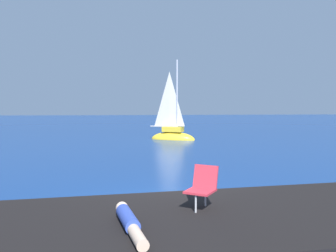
{
  "coord_description": "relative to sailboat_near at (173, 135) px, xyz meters",
  "views": [
    {
      "loc": [
        -0.77,
        -9.83,
        2.9
      ],
      "look_at": [
        1.68,
        14.46,
        1.35
      ],
      "focal_mm": 38.19,
      "sensor_mm": 36.0,
      "label": 1
    }
  ],
  "objects": [
    {
      "name": "shore_ledge",
      "position": [
        -2.0,
        -22.23,
        0.08
      ],
      "size": [
        8.66,
        4.52,
        0.91
      ],
      "primitive_type": "cube",
      "rotation": [
        0.0,
        0.0,
        0.12
      ],
      "color": "black",
      "rests_on": "ground"
    },
    {
      "name": "ground_plane",
      "position": [
        -2.47,
        -18.55,
        -0.38
      ],
      "size": [
        160.0,
        160.0,
        0.0
      ],
      "primitive_type": "plane",
      "color": "navy"
    },
    {
      "name": "boulder_seaward",
      "position": [
        -3.17,
        -20.72,
        -0.38
      ],
      "size": [
        1.5,
        1.33,
        0.92
      ],
      "primitive_type": "cube",
      "rotation": [
        0.11,
        -0.09,
        0.2
      ],
      "color": "black",
      "rests_on": "ground"
    },
    {
      "name": "person_sunbather",
      "position": [
        -3.3,
        -22.79,
        0.65
      ],
      "size": [
        0.52,
        1.75,
        0.25
      ],
      "rotation": [
        0.0,
        0.0,
        4.91
      ],
      "color": "#334CB2",
      "rests_on": "shore_ledge"
    },
    {
      "name": "boulder_inland",
      "position": [
        -5.65,
        -20.66,
        -0.38
      ],
      "size": [
        2.07,
        2.01,
        1.18
      ],
      "primitive_type": "cube",
      "rotation": [
        0.07,
        0.16,
        2.56
      ],
      "color": "black",
      "rests_on": "ground"
    },
    {
      "name": "sailboat_near",
      "position": [
        0.0,
        0.0,
        0.0
      ],
      "size": [
        3.84,
        2.73,
        6.98
      ],
      "rotation": [
        0.0,
        0.0,
        5.83
      ],
      "color": "yellow",
      "rests_on": "ground"
    },
    {
      "name": "beach_chair",
      "position": [
        -1.92,
        -21.81,
        0.98
      ],
      "size": [
        0.73,
        0.76,
        0.8
      ],
      "rotation": [
        0.0,
        0.0,
        4.12
      ],
      "color": "#E03342",
      "rests_on": "shore_ledge"
    }
  ]
}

